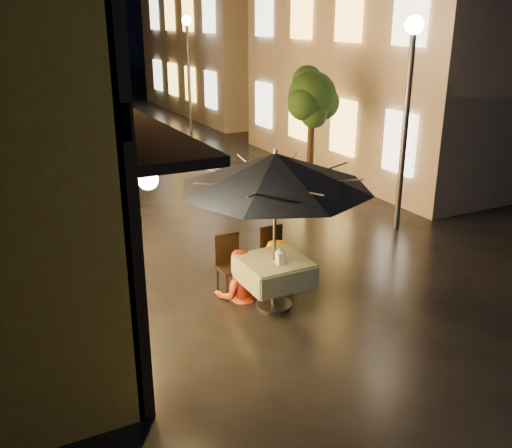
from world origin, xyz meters
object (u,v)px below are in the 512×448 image
patio_umbrella (275,171)px  person_yellow (278,242)px  cafe_table (274,271)px  streetlamp_near (409,87)px  table_lantern (280,255)px  person_orange (238,251)px  bicycle_0 (96,221)px

patio_umbrella → person_yellow: size_ratio=1.83×
patio_umbrella → cafe_table: bearing=143.1°
streetlamp_near → patio_umbrella: (-3.95, -1.83, -0.77)m
table_lantern → person_orange: size_ratio=0.16×
table_lantern → bicycle_0: size_ratio=0.13×
patio_umbrella → table_lantern: (0.00, -0.18, -1.23)m
cafe_table → table_lantern: (0.00, -0.18, 0.33)m
table_lantern → person_orange: bearing=116.6°
table_lantern → person_yellow: size_ratio=0.16×
person_orange → patio_umbrella: bearing=138.5°
cafe_table → patio_umbrella: size_ratio=0.35×
bicycle_0 → table_lantern: bearing=-163.2°
patio_umbrella → table_lantern: 1.24m
patio_umbrella → bicycle_0: bearing=116.5°
streetlamp_near → table_lantern: streetlamp_near is taller
streetlamp_near → cafe_table: 4.94m
table_lantern → bicycle_0: 4.34m
bicycle_0 → streetlamp_near: bearing=-116.7°
cafe_table → bicycle_0: bicycle_0 is taller
streetlamp_near → person_yellow: bearing=-161.0°
cafe_table → person_yellow: bearing=56.7°
table_lantern → bicycle_0: bearing=115.5°
streetlamp_near → table_lantern: size_ratio=16.92×
person_orange → table_lantern: bearing=131.4°
cafe_table → table_lantern: size_ratio=3.96×
cafe_table → person_orange: 0.66m
streetlamp_near → person_yellow: size_ratio=2.73×
cafe_table → table_lantern: bearing=-90.0°
streetlamp_near → patio_umbrella: size_ratio=1.49×
person_yellow → table_lantern: bearing=82.2°
cafe_table → patio_umbrella: (0.00, -0.00, 1.56)m
patio_umbrella → person_orange: size_ratio=1.79×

